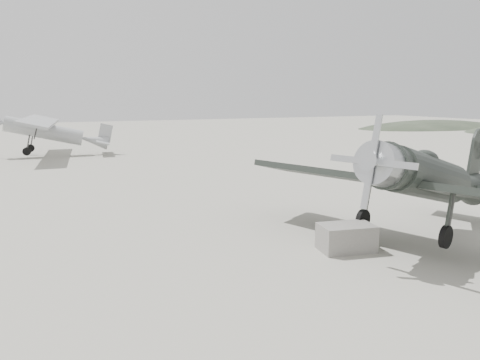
% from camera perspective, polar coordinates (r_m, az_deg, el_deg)
% --- Properties ---
extents(ground, '(160.00, 160.00, 0.00)m').
position_cam_1_polar(ground, '(15.86, 3.76, -7.20)').
color(ground, gray).
rests_on(ground, ground).
extents(hill_northeast, '(32.00, 16.00, 5.20)m').
position_cam_1_polar(hill_northeast, '(78.36, 22.39, 5.92)').
color(hill_northeast, '#2D3627').
rests_on(hill_northeast, ground).
extents(lowwing_monoplane, '(8.70, 11.89, 3.87)m').
position_cam_1_polar(lowwing_monoplane, '(16.58, 22.21, 0.11)').
color(lowwing_monoplane, black).
rests_on(lowwing_monoplane, ground).
extents(highwing_monoplane, '(8.90, 12.51, 3.53)m').
position_cam_1_polar(highwing_monoplane, '(40.51, -22.25, 5.84)').
color(highwing_monoplane, '#989B9D').
rests_on(highwing_monoplane, ground).
extents(equipment_block, '(1.81, 1.32, 0.83)m').
position_cam_1_polar(equipment_block, '(14.97, 12.84, -6.85)').
color(equipment_block, slate).
rests_on(equipment_block, ground).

